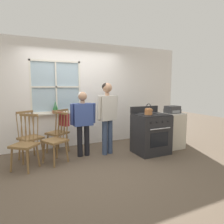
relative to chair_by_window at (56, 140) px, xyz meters
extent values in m
plane|color=brown|center=(0.67, -0.35, -0.47)|extent=(16.00, 16.00, 0.00)
cube|color=white|center=(2.35, 1.05, 0.88)|extent=(3.03, 0.06, 2.70)
cube|color=white|center=(0.22, 1.05, -0.02)|extent=(1.23, 0.06, 0.90)
cube|color=white|center=(0.22, 1.05, 1.98)|extent=(1.23, 0.06, 0.50)
cube|color=silver|center=(0.22, 0.97, 0.42)|extent=(1.29, 0.10, 0.03)
cube|color=#9EB7C6|center=(0.22, 1.06, 1.08)|extent=(1.17, 0.01, 1.24)
cube|color=silver|center=(0.22, 1.03, 1.08)|extent=(0.04, 0.02, 1.30)
cube|color=silver|center=(0.22, 1.03, 1.08)|extent=(1.23, 0.02, 0.04)
cube|color=silver|center=(-0.38, 1.03, 1.08)|extent=(0.04, 0.03, 1.30)
cube|color=silver|center=(0.81, 1.03, 1.08)|extent=(0.04, 0.03, 1.30)
cube|color=silver|center=(0.22, 1.03, 1.71)|extent=(1.23, 0.03, 0.04)
cube|color=silver|center=(0.22, 1.03, 0.45)|extent=(1.23, 0.03, 0.04)
cube|color=olive|center=(-0.02, -0.01, 0.00)|extent=(0.55, 0.56, 0.04)
cylinder|color=olive|center=(-0.24, 0.06, -0.25)|extent=(0.09, 0.06, 0.45)
cylinder|color=olive|center=(-0.08, -0.24, -0.25)|extent=(0.06, 0.09, 0.45)
cylinder|color=olive|center=(0.04, 0.21, -0.25)|extent=(0.06, 0.09, 0.45)
cylinder|color=olive|center=(0.20, -0.08, -0.25)|extent=(0.09, 0.06, 0.45)
cylinder|color=olive|center=(0.04, 0.23, 0.26)|extent=(0.07, 0.05, 0.53)
cylinder|color=olive|center=(0.09, 0.15, 0.26)|extent=(0.07, 0.05, 0.53)
cylinder|color=olive|center=(0.13, 0.07, 0.26)|extent=(0.07, 0.05, 0.53)
cylinder|color=olive|center=(0.17, -0.01, 0.26)|extent=(0.07, 0.05, 0.53)
cylinder|color=olive|center=(0.21, -0.09, 0.26)|extent=(0.07, 0.05, 0.53)
cube|color=olive|center=(0.13, 0.07, 0.55)|extent=(0.22, 0.35, 0.04)
cube|color=olive|center=(-0.59, -0.10, 0.00)|extent=(0.58, 0.57, 0.04)
cylinder|color=olive|center=(-0.82, -0.12, -0.25)|extent=(0.09, 0.06, 0.45)
cylinder|color=olive|center=(-0.56, -0.33, -0.25)|extent=(0.06, 0.09, 0.45)
cylinder|color=olive|center=(-0.63, 0.13, -0.25)|extent=(0.06, 0.09, 0.45)
cylinder|color=olive|center=(-0.36, -0.08, -0.25)|extent=(0.09, 0.06, 0.45)
cylinder|color=olive|center=(-0.63, 0.14, 0.26)|extent=(0.06, 0.07, 0.53)
cylinder|color=olive|center=(-0.56, 0.09, 0.26)|extent=(0.06, 0.07, 0.53)
cylinder|color=olive|center=(-0.49, 0.03, 0.26)|extent=(0.06, 0.07, 0.53)
cylinder|color=olive|center=(-0.42, -0.03, 0.26)|extent=(0.06, 0.07, 0.53)
cylinder|color=olive|center=(-0.34, -0.08, 0.26)|extent=(0.06, 0.07, 0.53)
cube|color=olive|center=(-0.49, 0.03, 0.55)|extent=(0.32, 0.27, 0.04)
cube|color=olive|center=(0.14, 0.65, 0.00)|extent=(0.57, 0.56, 0.04)
cylinder|color=olive|center=(0.20, 0.88, -0.25)|extent=(0.06, 0.09, 0.45)
cylinder|color=olive|center=(-0.09, 0.69, -0.25)|extent=(0.09, 0.06, 0.45)
cylinder|color=olive|center=(0.37, 0.61, -0.25)|extent=(0.09, 0.06, 0.45)
cylinder|color=olive|center=(0.09, 0.42, -0.25)|extent=(0.06, 0.09, 0.45)
cylinder|color=olive|center=(0.39, 0.61, 0.26)|extent=(0.06, 0.07, 0.53)
cylinder|color=olive|center=(0.31, 0.56, 0.26)|extent=(0.06, 0.07, 0.53)
cylinder|color=olive|center=(0.24, 0.51, 0.26)|extent=(0.06, 0.07, 0.53)
cylinder|color=olive|center=(0.16, 0.46, 0.26)|extent=(0.06, 0.07, 0.53)
cylinder|color=olive|center=(0.08, 0.41, 0.26)|extent=(0.06, 0.07, 0.53)
cube|color=olive|center=(0.24, 0.51, 0.55)|extent=(0.34, 0.24, 0.04)
cube|color=olive|center=(-0.46, 0.41, 0.00)|extent=(0.56, 0.56, 0.04)
cylinder|color=olive|center=(-0.53, 0.19, -0.25)|extent=(0.06, 0.09, 0.45)
cylinder|color=olive|center=(-0.23, 0.36, -0.25)|extent=(0.09, 0.06, 0.45)
cylinder|color=olive|center=(-0.68, 0.47, -0.25)|extent=(0.09, 0.06, 0.45)
cylinder|color=olive|center=(-0.39, 0.64, -0.25)|extent=(0.06, 0.09, 0.45)
cylinder|color=olive|center=(-0.70, 0.47, 0.26)|extent=(0.05, 0.07, 0.53)
cylinder|color=olive|center=(-0.62, 0.52, 0.26)|extent=(0.05, 0.07, 0.53)
cylinder|color=olive|center=(-0.54, 0.56, 0.26)|extent=(0.05, 0.07, 0.53)
cylinder|color=olive|center=(-0.46, 0.61, 0.26)|extent=(0.05, 0.07, 0.53)
cylinder|color=olive|center=(-0.38, 0.65, 0.26)|extent=(0.05, 0.07, 0.53)
cube|color=olive|center=(-0.54, 0.56, 0.55)|extent=(0.35, 0.22, 0.04)
cylinder|color=black|center=(0.54, 0.15, -0.12)|extent=(0.12, 0.12, 0.70)
cylinder|color=black|center=(0.71, 0.15, -0.12)|extent=(0.12, 0.12, 0.70)
cube|color=#384C8E|center=(0.63, 0.15, 0.48)|extent=(0.42, 0.21, 0.49)
cylinder|color=#384C8E|center=(0.38, 0.13, 0.50)|extent=(0.08, 0.11, 0.46)
cylinder|color=#384C8E|center=(0.88, 0.13, 0.50)|extent=(0.08, 0.11, 0.46)
cylinder|color=tan|center=(0.63, 0.15, 0.75)|extent=(0.10, 0.10, 0.06)
sphere|color=tan|center=(0.63, 0.15, 0.88)|extent=(0.20, 0.20, 0.20)
ellipsoid|color=silver|center=(0.63, 0.16, 0.90)|extent=(0.20, 0.20, 0.16)
cylinder|color=#384766|center=(1.10, 0.02, -0.07)|extent=(0.12, 0.12, 0.80)
cylinder|color=#384766|center=(1.25, 0.06, -0.07)|extent=(0.12, 0.12, 0.80)
cube|color=beige|center=(1.17, 0.04, 0.61)|extent=(0.44, 0.30, 0.56)
cylinder|color=beige|center=(0.94, -0.03, 0.63)|extent=(0.10, 0.13, 0.52)
cylinder|color=beige|center=(1.41, 0.08, 0.63)|extent=(0.10, 0.13, 0.52)
cylinder|color=tan|center=(1.17, 0.04, 0.92)|extent=(0.10, 0.10, 0.07)
sphere|color=tan|center=(1.17, 0.04, 1.07)|extent=(0.22, 0.22, 0.22)
ellipsoid|color=black|center=(1.17, 0.06, 1.08)|extent=(0.22, 0.22, 0.18)
cube|color=#232326|center=(2.13, -0.32, -0.02)|extent=(0.77, 0.64, 0.90)
cube|color=black|center=(2.13, -0.32, 0.44)|extent=(0.75, 0.61, 0.02)
cylinder|color=#2D2D30|center=(1.95, -0.45, 0.46)|extent=(0.20, 0.20, 0.02)
cylinder|color=#2D2D30|center=(2.30, -0.45, 0.46)|extent=(0.20, 0.20, 0.02)
cylinder|color=#2D2D30|center=(1.95, -0.19, 0.46)|extent=(0.20, 0.20, 0.02)
cylinder|color=#2D2D30|center=(2.30, -0.19, 0.46)|extent=(0.20, 0.20, 0.02)
cube|color=#232326|center=(2.13, -0.03, 0.53)|extent=(0.77, 0.06, 0.16)
cube|color=black|center=(2.13, -0.65, -0.07)|extent=(0.47, 0.01, 0.32)
cylinder|color=silver|center=(2.13, -0.67, 0.18)|extent=(0.54, 0.02, 0.02)
cylinder|color=#232326|center=(1.90, -0.65, 0.32)|extent=(0.04, 0.02, 0.04)
cylinder|color=#232326|center=(2.05, -0.65, 0.32)|extent=(0.04, 0.02, 0.04)
cylinder|color=#232326|center=(2.20, -0.65, 0.32)|extent=(0.04, 0.02, 0.04)
cylinder|color=#232326|center=(2.36, -0.65, 0.32)|extent=(0.04, 0.02, 0.04)
cylinder|color=#A86638|center=(1.95, -0.45, 0.53)|extent=(0.17, 0.17, 0.12)
ellipsoid|color=#A86638|center=(1.95, -0.45, 0.59)|extent=(0.16, 0.16, 0.07)
sphere|color=black|center=(1.95, -0.45, 0.63)|extent=(0.03, 0.03, 0.03)
cylinder|color=#A86638|center=(2.03, -0.45, 0.55)|extent=(0.08, 0.03, 0.07)
torus|color=black|center=(1.95, -0.45, 0.65)|extent=(0.12, 0.01, 0.12)
cylinder|color=#935B3D|center=(0.17, 0.96, 0.47)|extent=(0.15, 0.15, 0.07)
cylinder|color=#33261C|center=(0.17, 0.96, 0.50)|extent=(0.14, 0.14, 0.01)
cone|color=#388447|center=(0.19, 0.97, 0.63)|extent=(0.07, 0.05, 0.25)
cone|color=#388447|center=(0.17, 0.98, 0.56)|extent=(0.04, 0.06, 0.11)
cone|color=#388447|center=(0.15, 0.98, 0.62)|extent=(0.09, 0.08, 0.22)
cone|color=#388447|center=(0.15, 0.95, 0.61)|extent=(0.06, 0.05, 0.20)
cone|color=#388447|center=(0.16, 0.94, 0.56)|extent=(0.04, 0.06, 0.12)
cone|color=#388447|center=(0.18, 0.95, 0.63)|extent=(0.10, 0.08, 0.25)
cube|color=maroon|center=(0.21, 0.11, 0.39)|extent=(0.18, 0.24, 0.26)
torus|color=maroon|center=(0.14, 0.07, 0.56)|extent=(0.17, 0.17, 0.01)
cube|color=beige|center=(2.84, -0.20, -0.04)|extent=(0.55, 0.50, 0.87)
cube|color=beige|center=(2.84, -0.20, 0.41)|extent=(0.55, 0.50, 0.03)
cube|color=#38383A|center=(2.84, -0.22, 0.48)|extent=(0.34, 0.28, 0.10)
cube|color=#38383A|center=(2.84, -0.22, 0.57)|extent=(0.32, 0.27, 0.08)
cube|color=gray|center=(2.84, -0.36, 0.48)|extent=(0.24, 0.01, 0.06)
camera|label=1|loc=(-0.64, -4.08, 1.09)|focal=32.00mm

